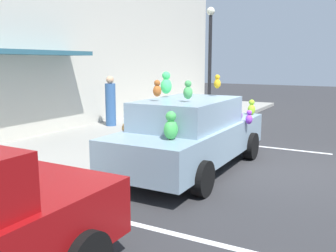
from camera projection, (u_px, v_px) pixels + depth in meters
ground_plane at (283, 170)px, 8.11m from camera, size 60.00×60.00×0.00m
sidewalk at (99, 143)px, 10.46m from camera, size 24.00×4.00×0.15m
storefront_building at (38, 31)px, 10.94m from camera, size 24.00×1.25×6.40m
parking_stripe_front at (262, 147)px, 10.34m from camera, size 0.12×3.60×0.01m
parking_stripe_rear at (151, 228)px, 5.28m from camera, size 0.12×3.60×0.01m
plush_covered_car at (192, 133)px, 8.02m from camera, size 4.66×2.00×2.10m
teddy_bear_on_sidewalk at (127, 136)px, 9.52m from camera, size 0.33×0.28×0.63m
street_lamp_post at (210, 53)px, 13.00m from camera, size 0.28×0.28×3.98m
pedestrian_near_shopfront at (111, 103)px, 12.72m from camera, size 0.35×0.35×1.68m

